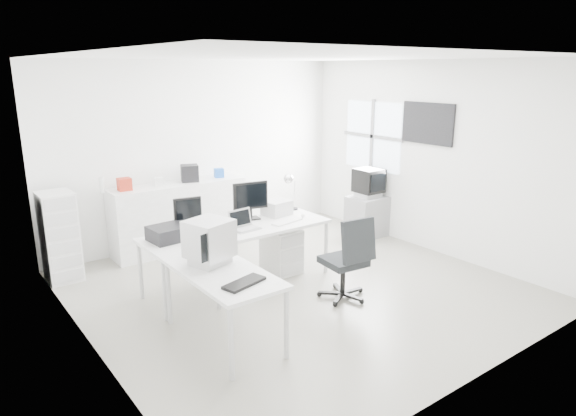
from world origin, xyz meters
TOP-DOWN VIEW (x-y plane):
  - floor at (0.00, 0.00)m, footprint 5.00×5.00m
  - ceiling at (0.00, 0.00)m, footprint 5.00×5.00m
  - back_wall at (0.00, 2.50)m, footprint 5.00×0.02m
  - left_wall at (-2.50, 0.00)m, footprint 0.02×5.00m
  - right_wall at (2.50, 0.00)m, footprint 0.02×5.00m
  - window at (2.48, 1.20)m, footprint 0.02×1.20m
  - wall_picture at (2.47, 0.10)m, footprint 0.04×0.90m
  - main_desk at (-0.53, 0.53)m, footprint 2.40×0.80m
  - side_desk at (-1.38, -0.57)m, footprint 0.70×1.40m
  - drawer_pedestal at (0.17, 0.58)m, footprint 0.40×0.50m
  - inkjet_printer at (-1.38, 0.63)m, footprint 0.50×0.40m
  - lcd_monitor_small at (-1.08, 0.78)m, footprint 0.37×0.25m
  - lcd_monitor_large at (-0.18, 0.78)m, footprint 0.50×0.27m
  - laptop at (-0.48, 0.43)m, footprint 0.34×0.35m
  - white_keyboard at (0.12, 0.38)m, footprint 0.47×0.22m
  - white_mouse at (0.42, 0.43)m, footprint 0.05×0.05m
  - laser_printer at (0.22, 0.75)m, footprint 0.38×0.34m
  - desk_lamp at (0.57, 0.83)m, footprint 0.23×0.23m
  - crt_monitor at (-1.38, -0.32)m, footprint 0.49×0.49m
  - black_keyboard at (-1.38, -0.97)m, footprint 0.46×0.27m
  - office_chair at (0.26, -0.55)m, footprint 0.66×0.66m
  - tv_cabinet at (2.22, 0.99)m, footprint 0.60×0.49m
  - crt_tv at (2.22, 0.99)m, footprint 0.50×0.48m
  - sideboard at (-0.52, 2.24)m, footprint 2.05×0.51m
  - clutter_box_a at (-1.32, 2.24)m, footprint 0.18×0.16m
  - clutter_box_b at (-0.82, 2.24)m, footprint 0.14×0.13m
  - clutter_box_c at (-0.32, 2.24)m, footprint 0.31×0.30m
  - clutter_box_d at (0.18, 2.24)m, footprint 0.17×0.16m
  - clutter_bottle at (-1.62, 2.28)m, footprint 0.07×0.07m
  - filing_cabinet at (-2.28, 2.06)m, footprint 0.41×0.49m

SIDE VIEW (x-z plane):
  - floor at x=0.00m, z-range -0.01..0.01m
  - drawer_pedestal at x=0.17m, z-range 0.00..0.60m
  - tv_cabinet at x=2.22m, z-range 0.00..0.66m
  - main_desk at x=-0.53m, z-range 0.00..0.75m
  - side_desk at x=-1.38m, z-range 0.00..0.75m
  - sideboard at x=-0.52m, z-range 0.00..1.03m
  - office_chair at x=0.26m, z-range 0.00..1.04m
  - filing_cabinet at x=-2.28m, z-range 0.00..1.17m
  - white_keyboard at x=0.12m, z-range 0.75..0.77m
  - black_keyboard at x=-1.38m, z-range 0.75..0.78m
  - white_mouse at x=0.42m, z-range 0.75..0.80m
  - inkjet_printer at x=-1.38m, z-range 0.75..0.92m
  - laser_printer at x=0.22m, z-range 0.75..0.95m
  - laptop at x=-0.48m, z-range 0.75..0.96m
  - crt_tv at x=2.22m, z-range 0.66..1.11m
  - lcd_monitor_small at x=-1.08m, z-range 0.75..1.17m
  - crt_monitor at x=-1.38m, z-range 0.75..1.20m
  - lcd_monitor_large at x=-0.18m, z-range 0.75..1.24m
  - desk_lamp at x=0.57m, z-range 0.75..1.29m
  - clutter_box_b at x=-0.82m, z-range 1.03..1.15m
  - clutter_box_d at x=0.18m, z-range 1.03..1.17m
  - clutter_box_a at x=-1.32m, z-range 1.03..1.20m
  - clutter_bottle at x=-1.62m, z-range 1.03..1.25m
  - clutter_box_c at x=-0.32m, z-range 1.03..1.28m
  - back_wall at x=0.00m, z-range 0.00..2.80m
  - left_wall at x=-2.50m, z-range 0.00..2.80m
  - right_wall at x=2.50m, z-range 0.00..2.80m
  - window at x=2.48m, z-range 1.05..2.15m
  - wall_picture at x=2.47m, z-range 1.60..2.20m
  - ceiling at x=0.00m, z-range 2.79..2.80m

